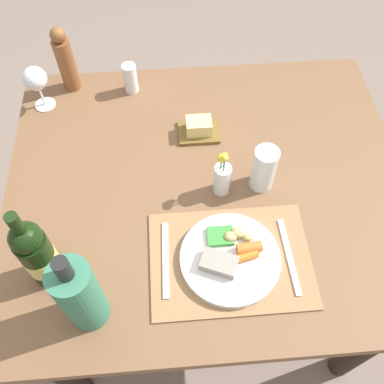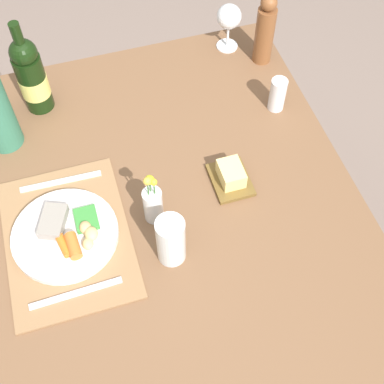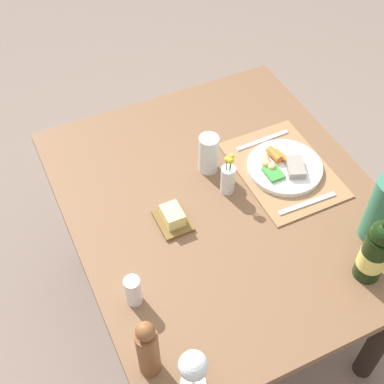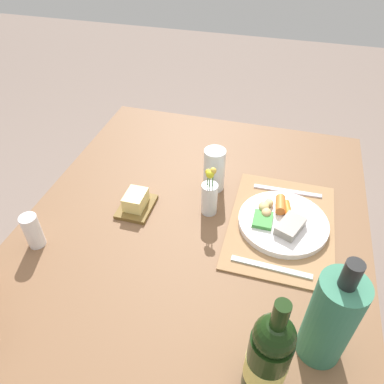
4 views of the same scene
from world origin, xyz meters
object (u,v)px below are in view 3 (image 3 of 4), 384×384
at_px(butter_dish, 173,218).
at_px(dinner_plate, 284,167).
at_px(knife, 262,140).
at_px(fork, 307,203).
at_px(dining_table, 223,222).
at_px(wine_bottle, 376,251).
at_px(cooler_bottle, 383,209).
at_px(salt_shaker, 133,291).
at_px(wine_glass, 193,366).
at_px(flower_vase, 228,178).
at_px(water_tumbler, 208,156).
at_px(pepper_mill, 148,349).

bearing_deg(butter_dish, dinner_plate, -84.48).
bearing_deg(knife, fork, 175.53).
bearing_deg(knife, dining_table, 124.90).
bearing_deg(dinner_plate, wine_bottle, 180.00).
bearing_deg(cooler_bottle, salt_shaker, 82.43).
distance_m(wine_glass, flower_vase, 0.68).
bearing_deg(water_tumbler, dinner_plate, -117.26).
distance_m(salt_shaker, flower_vase, 0.51).
height_order(butter_dish, flower_vase, flower_vase).
distance_m(dining_table, wine_bottle, 0.56).
xyz_separation_m(wine_bottle, flower_vase, (0.47, 0.22, -0.05)).
relative_size(pepper_mill, flower_vase, 1.37).
xyz_separation_m(fork, salt_shaker, (-0.09, 0.65, 0.04)).
relative_size(pepper_mill, wine_glass, 1.51).
bearing_deg(cooler_bottle, butter_dish, 60.42).
relative_size(salt_shaker, butter_dish, 0.82).
bearing_deg(water_tumbler, knife, -81.67).
bearing_deg(knife, dinner_plate, 176.71).
relative_size(knife, flower_vase, 1.28).
bearing_deg(knife, cooler_bottle, -169.85).
distance_m(dining_table, water_tumbler, 0.24).
relative_size(dinner_plate, pepper_mill, 1.13).
bearing_deg(salt_shaker, pepper_mill, 170.46).
distance_m(fork, knife, 0.33).
height_order(dining_table, flower_vase, flower_vase).
relative_size(dining_table, wine_glass, 7.71).
xyz_separation_m(dinner_plate, butter_dish, (-0.04, 0.45, 0.00)).
distance_m(fork, wine_glass, 0.72).
height_order(dining_table, salt_shaker, salt_shaker).
relative_size(pepper_mill, salt_shaker, 2.21).
height_order(salt_shaker, flower_vase, flower_vase).
bearing_deg(salt_shaker, cooler_bottle, -97.57).
relative_size(dinner_plate, knife, 1.20).
distance_m(butter_dish, flower_vase, 0.23).
height_order(dinner_plate, pepper_mill, pepper_mill).
bearing_deg(wine_bottle, butter_dish, 46.38).
xyz_separation_m(pepper_mill, cooler_bottle, (0.10, -0.81, 0.01)).
xyz_separation_m(wine_glass, wine_bottle, (0.08, -0.61, 0.01)).
distance_m(dining_table, dinner_plate, 0.29).
xyz_separation_m(knife, butter_dish, (-0.20, 0.45, 0.01)).
bearing_deg(salt_shaker, wine_bottle, -107.73).
distance_m(salt_shaker, wine_bottle, 0.70).
xyz_separation_m(cooler_bottle, flower_vase, (0.36, 0.34, -0.06)).
height_order(dinner_plate, fork, dinner_plate).
bearing_deg(wine_bottle, wine_glass, 97.55).
bearing_deg(wine_bottle, pepper_mill, 89.42).
bearing_deg(butter_dish, flower_vase, -78.37).
xyz_separation_m(dining_table, cooler_bottle, (-0.33, -0.37, 0.25)).
bearing_deg(flower_vase, dinner_plate, -90.70).
bearing_deg(fork, water_tumbler, 39.45).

